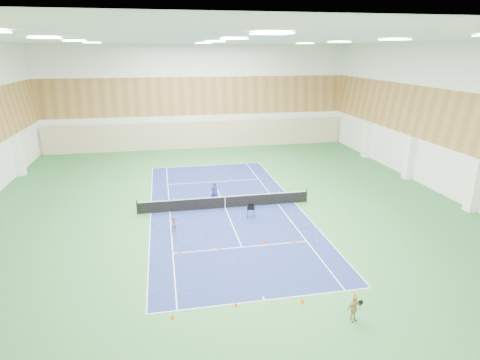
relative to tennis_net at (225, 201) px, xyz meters
name	(u,v)px	position (x,y,z in m)	size (l,w,h in m)	color
ground	(225,208)	(0.00, 0.00, -0.55)	(40.00, 40.00, 0.00)	#2D6B35
room_shell	(224,129)	(0.00, 0.00, 5.45)	(36.00, 40.00, 12.00)	white
wood_cladding	(224,100)	(0.00, 0.00, 7.45)	(36.00, 40.00, 8.00)	#9F6F3B
ceiling_light_grid	(223,40)	(0.00, 0.00, 11.37)	(21.40, 25.40, 0.06)	white
court_surface	(225,208)	(0.00, 0.00, -0.55)	(10.97, 23.77, 0.01)	navy
tennis_balls_scatter	(225,208)	(0.00, 0.00, -0.50)	(10.57, 22.77, 0.07)	yellow
tennis_net	(225,201)	(0.00, 0.00, 0.00)	(12.80, 0.10, 1.10)	black
back_curtain	(199,135)	(0.00, 19.75, 1.05)	(35.40, 0.16, 3.20)	#C6B793
coach	(214,192)	(-0.64, 1.27, 0.31)	(0.62, 0.41, 1.71)	navy
child_court	(174,224)	(-3.88, -3.32, -0.05)	(0.49, 0.38, 1.00)	gray
child_apron	(354,309)	(3.44, -14.05, 0.06)	(0.71, 0.30, 1.22)	tan
ball_cart	(251,211)	(1.52, -2.05, -0.08)	(0.55, 0.55, 0.95)	black
cone_svc_a	(180,252)	(-3.71, -6.46, -0.45)	(0.17, 0.17, 0.19)	#D6520B
cone_svc_b	(220,248)	(-1.35, -6.45, -0.45)	(0.18, 0.18, 0.19)	orange
cone_svc_c	(265,241)	(1.54, -6.12, -0.42)	(0.23, 0.23, 0.25)	#D7520B
cone_svc_d	(295,241)	(3.34, -6.43, -0.44)	(0.20, 0.20, 0.22)	#FF400D
cone_base_a	(173,316)	(-4.32, -12.40, -0.44)	(0.19, 0.19, 0.21)	#E64B0C
cone_base_b	(236,304)	(-1.41, -12.05, -0.45)	(0.18, 0.18, 0.20)	#EF490C
cone_base_c	(302,301)	(1.69, -12.41, -0.42)	(0.23, 0.23, 0.25)	#EC4E0C
cone_base_d	(355,295)	(4.33, -12.44, -0.42)	(0.23, 0.23, 0.25)	#FF540D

